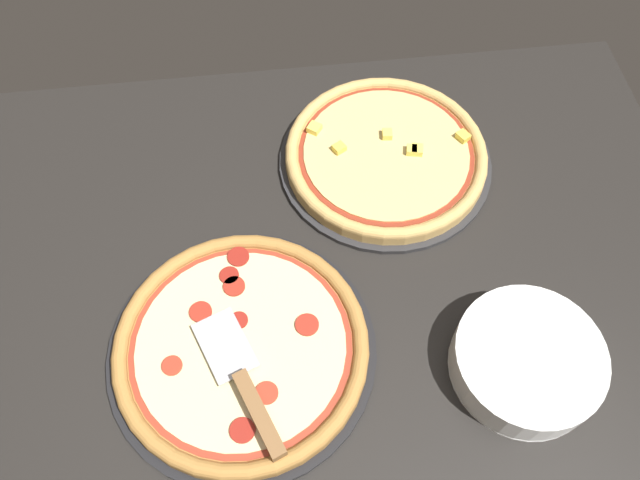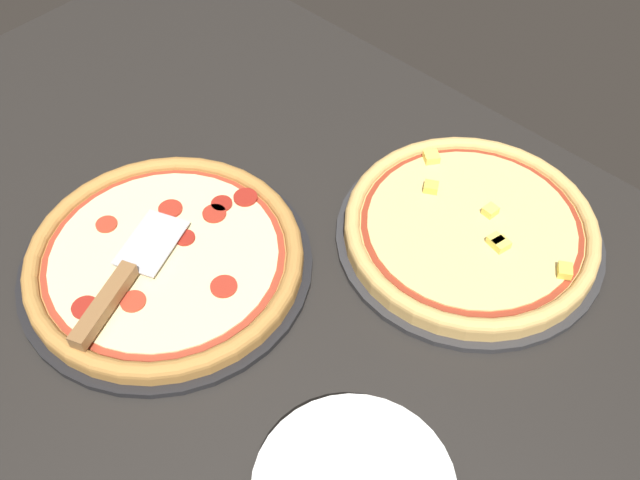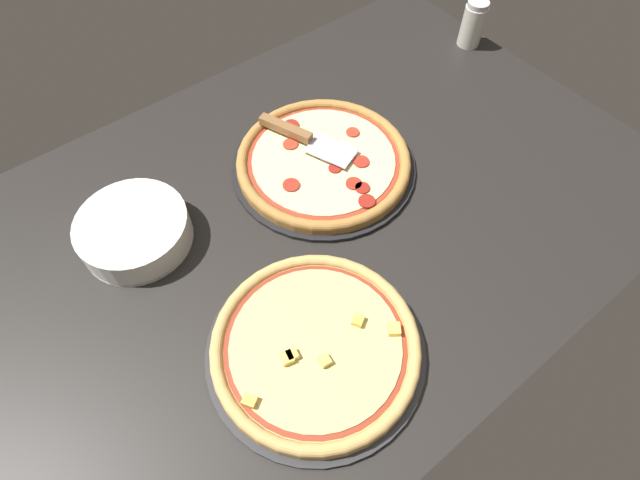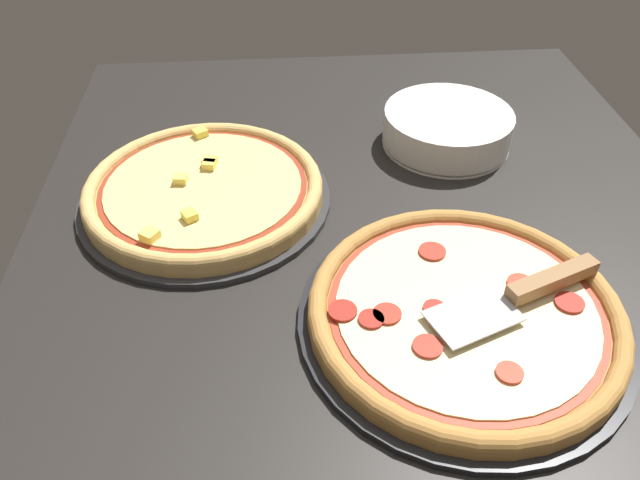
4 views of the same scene
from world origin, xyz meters
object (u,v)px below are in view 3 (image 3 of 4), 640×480
(serving_spatula, at_px, (296,133))
(plate_stack, at_px, (134,231))
(pizza_front, at_px, (324,161))
(parmesan_shaker, at_px, (473,24))
(pizza_back, at_px, (316,346))

(serving_spatula, bearing_deg, plate_stack, 1.50)
(pizza_front, distance_m, serving_spatula, 0.09)
(serving_spatula, height_order, parmesan_shaker, parmesan_shaker)
(serving_spatula, bearing_deg, pizza_front, 97.50)
(serving_spatula, bearing_deg, parmesan_shaker, -177.33)
(pizza_back, bearing_deg, pizza_front, -129.99)
(pizza_front, xyz_separation_m, plate_stack, (0.42, -0.08, 0.01))
(pizza_front, relative_size, serving_spatula, 1.63)
(serving_spatula, bearing_deg, pizza_back, 57.49)
(serving_spatula, relative_size, parmesan_shaker, 1.95)
(pizza_front, relative_size, parmesan_shaker, 3.19)
(serving_spatula, relative_size, plate_stack, 1.07)
(serving_spatula, xyz_separation_m, plate_stack, (0.41, 0.01, -0.01))
(plate_stack, distance_m, parmesan_shaker, 1.02)
(pizza_front, height_order, pizza_back, pizza_back)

